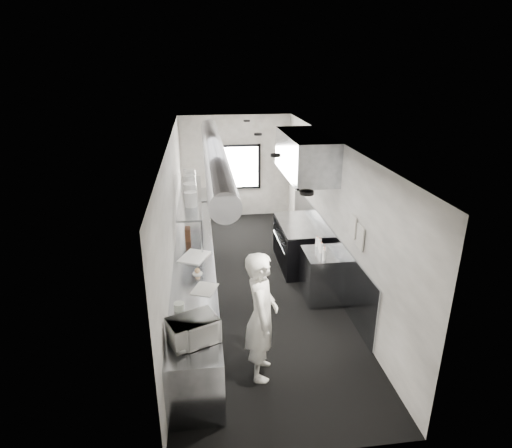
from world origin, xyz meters
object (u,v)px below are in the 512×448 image
object	(u,v)px
squeeze_bottle_c	(321,248)
squeeze_bottle_d	(320,244)
squeeze_bottle_b	(324,252)
plate_stack_c	(190,183)
bottle_station	(322,275)
plate_stack_a	(191,199)
knife_block	(188,234)
plate_stack_b	(190,192)
line_cook	(261,316)
squeeze_bottle_e	(317,242)
microwave	(193,330)
far_work_table	(195,211)
plate_stack_d	(190,178)
deli_tub_b	(179,307)
exhaust_hood	(305,155)
squeeze_bottle_a	(324,255)
prep_counter	(195,278)
range	(299,244)
deli_tub_a	(186,321)
cutting_board	(194,257)
pass_shelf	(191,196)
small_plate	(197,273)

from	to	relation	value
squeeze_bottle_c	squeeze_bottle_d	world-z (taller)	squeeze_bottle_d
squeeze_bottle_b	squeeze_bottle_d	world-z (taller)	squeeze_bottle_d
plate_stack_c	squeeze_bottle_c	world-z (taller)	plate_stack_c
bottle_station	plate_stack_a	distance (m)	2.81
knife_block	plate_stack_b	world-z (taller)	plate_stack_b
bottle_station	plate_stack_a	world-z (taller)	plate_stack_a
line_cook	squeeze_bottle_e	xyz separation A→B (m)	(1.37, 2.21, 0.06)
microwave	knife_block	world-z (taller)	microwave
squeeze_bottle_e	bottle_station	bearing A→B (deg)	-84.39
far_work_table	plate_stack_d	bearing A→B (deg)	-91.94
line_cook	squeeze_bottle_c	xyz separation A→B (m)	(1.36, 1.92, 0.06)
deli_tub_b	plate_stack_c	distance (m)	3.61
exhaust_hood	plate_stack_b	distance (m)	2.38
squeeze_bottle_e	squeeze_bottle_a	bearing A→B (deg)	-93.18
prep_counter	range	bearing A→B (deg)	28.74
squeeze_bottle_a	squeeze_bottle_d	size ratio (longest dim) A/B	0.98
deli_tub_b	squeeze_bottle_a	world-z (taller)	squeeze_bottle_a
prep_counter	far_work_table	distance (m)	3.70
plate_stack_a	deli_tub_b	bearing A→B (deg)	-93.99
prep_counter	plate_stack_a	distance (m)	1.47
knife_block	squeeze_bottle_b	xyz separation A→B (m)	(2.39, -1.08, -0.03)
deli_tub_a	squeeze_bottle_c	world-z (taller)	squeeze_bottle_c
microwave	plate_stack_b	xyz separation A→B (m)	(-0.04, 3.66, 0.67)
prep_counter	far_work_table	world-z (taller)	same
deli_tub_a	squeeze_bottle_e	distance (m)	3.25
line_cook	cutting_board	xyz separation A→B (m)	(-0.90, 2.04, -0.02)
pass_shelf	squeeze_bottle_b	bearing A→B (deg)	-38.55
plate_stack_a	prep_counter	bearing A→B (deg)	-88.33
far_work_table	squeeze_bottle_b	xyz separation A→B (m)	(2.28, -4.05, 0.54)
far_work_table	squeeze_bottle_d	bearing A→B (deg)	-58.43
deli_tub_a	squeeze_bottle_d	world-z (taller)	squeeze_bottle_d
exhaust_hood	squeeze_bottle_b	distance (m)	2.09
exhaust_hood	bottle_station	xyz separation A→B (m)	(0.05, -1.40, -1.94)
prep_counter	plate_stack_c	world-z (taller)	plate_stack_c
plate_stack_a	squeeze_bottle_e	xyz separation A→B (m)	(2.29, -0.65, -0.72)
plate_stack_b	plate_stack_a	bearing A→B (deg)	-87.53
line_cook	small_plate	xyz separation A→B (m)	(-0.85, 1.39, -0.03)
small_plate	squeeze_bottle_d	size ratio (longest dim) A/B	0.83
prep_counter	microwave	bearing A→B (deg)	-89.90
squeeze_bottle_b	squeeze_bottle_d	xyz separation A→B (m)	(0.01, 0.33, 0.01)
pass_shelf	knife_block	size ratio (longest dim) A/B	12.09
range	bottle_station	bearing A→B (deg)	-85.43
small_plate	squeeze_bottle_c	distance (m)	2.27
plate_stack_c	plate_stack_d	bearing A→B (deg)	91.43
line_cook	squeeze_bottle_e	world-z (taller)	line_cook
pass_shelf	plate_stack_c	size ratio (longest dim) A/B	8.92
line_cook	plate_stack_b	world-z (taller)	plate_stack_b
bottle_station	squeeze_bottle_c	bearing A→B (deg)	143.58
line_cook	squeeze_bottle_b	xyz separation A→B (m)	(1.37, 1.75, 0.06)
cutting_board	small_plate	bearing A→B (deg)	-85.37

